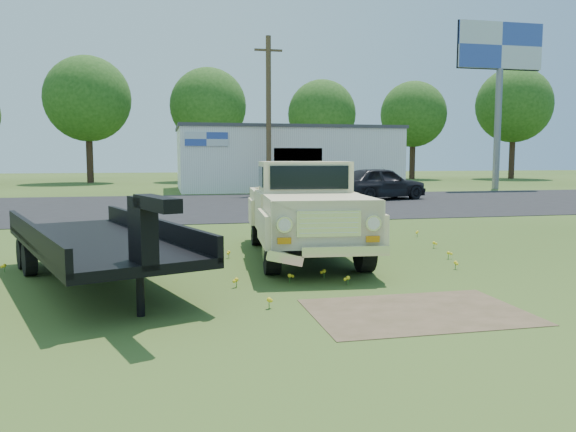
# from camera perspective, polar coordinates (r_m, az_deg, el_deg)

# --- Properties ---
(ground) EXTENTS (140.00, 140.00, 0.00)m
(ground) POSITION_cam_1_polar(r_m,az_deg,el_deg) (10.53, -1.59, -5.88)
(ground) COLOR #2E4717
(ground) RESTS_ON ground
(asphalt_lot) EXTENTS (90.00, 14.00, 0.02)m
(asphalt_lot) POSITION_cam_1_polar(r_m,az_deg,el_deg) (25.28, -8.00, 1.05)
(asphalt_lot) COLOR black
(asphalt_lot) RESTS_ON ground
(dirt_patch_a) EXTENTS (3.00, 2.00, 0.01)m
(dirt_patch_a) POSITION_cam_1_polar(r_m,az_deg,el_deg) (8.19, 13.02, -9.50)
(dirt_patch_a) COLOR brown
(dirt_patch_a) RESTS_ON ground
(dirt_patch_b) EXTENTS (2.20, 1.60, 0.01)m
(dirt_patch_b) POSITION_cam_1_polar(r_m,az_deg,el_deg) (13.79, -12.57, -3.18)
(dirt_patch_b) COLOR brown
(dirt_patch_b) RESTS_ON ground
(commercial_building) EXTENTS (14.20, 8.20, 4.15)m
(commercial_building) POSITION_cam_1_polar(r_m,az_deg,el_deg) (37.95, -0.36, 5.93)
(commercial_building) COLOR silver
(commercial_building) RESTS_ON ground
(billboard) EXTENTS (6.10, 0.45, 11.05)m
(billboard) POSITION_cam_1_polar(r_m,az_deg,el_deg) (41.09, 20.72, 14.56)
(billboard) COLOR slate
(billboard) RESTS_ON ground
(utility_pole_mid) EXTENTS (1.60, 0.30, 9.00)m
(utility_pole_mid) POSITION_cam_1_polar(r_m,az_deg,el_deg) (32.75, -1.99, 10.29)
(utility_pole_mid) COLOR #4B3B22
(utility_pole_mid) RESTS_ON ground
(treeline_c) EXTENTS (7.04, 7.04, 10.47)m
(treeline_c) POSITION_cam_1_polar(r_m,az_deg,el_deg) (50.21, -19.69, 11.13)
(treeline_c) COLOR #382319
(treeline_c) RESTS_ON ground
(treeline_d) EXTENTS (6.72, 6.72, 10.00)m
(treeline_d) POSITION_cam_1_polar(r_m,az_deg,el_deg) (50.96, -8.10, 10.98)
(treeline_d) COLOR #382319
(treeline_d) RESTS_ON ground
(treeline_e) EXTENTS (6.08, 6.08, 9.04)m
(treeline_e) POSITION_cam_1_polar(r_m,az_deg,el_deg) (51.20, 3.46, 10.29)
(treeline_e) COLOR #382319
(treeline_e) RESTS_ON ground
(treeline_f) EXTENTS (6.40, 6.40, 9.52)m
(treeline_f) POSITION_cam_1_polar(r_m,az_deg,el_deg) (57.04, 12.61, 10.04)
(treeline_f) COLOR #382319
(treeline_f) RESTS_ON ground
(treeline_g) EXTENTS (7.36, 7.36, 10.95)m
(treeline_g) POSITION_cam_1_polar(r_m,az_deg,el_deg) (60.74, 21.98, 10.40)
(treeline_g) COLOR #382319
(treeline_g) RESTS_ON ground
(vintage_pickup_truck) EXTENTS (2.72, 5.91, 2.08)m
(vintage_pickup_truck) POSITION_cam_1_polar(r_m,az_deg,el_deg) (12.17, 1.63, 0.70)
(vintage_pickup_truck) COLOR beige
(vintage_pickup_truck) RESTS_ON ground
(flatbed_trailer) EXTENTS (4.07, 6.57, 1.70)m
(flatbed_trailer) POSITION_cam_1_polar(r_m,az_deg,el_deg) (10.13, -18.89, -1.80)
(flatbed_trailer) COLOR black
(flatbed_trailer) RESTS_ON ground
(red_pickup) EXTENTS (5.62, 3.44, 1.45)m
(red_pickup) POSITION_cam_1_polar(r_m,az_deg,el_deg) (29.59, 2.96, 3.23)
(red_pickup) COLOR maroon
(red_pickup) RESTS_ON ground
(dark_sedan) EXTENTS (5.21, 3.17, 1.66)m
(dark_sedan) POSITION_cam_1_polar(r_m,az_deg,el_deg) (28.81, 9.33, 3.28)
(dark_sedan) COLOR black
(dark_sedan) RESTS_ON ground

